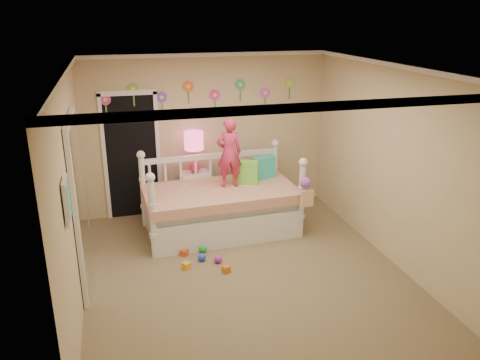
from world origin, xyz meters
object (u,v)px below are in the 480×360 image
object	(u,v)px
daybed	(220,193)
child	(229,153)
nightstand	(196,194)
table_lamp	(194,146)

from	to	relation	value
daybed	child	xyz separation A→B (m)	(0.16, 0.06, 0.60)
nightstand	table_lamp	bearing A→B (deg)	-91.51
table_lamp	child	bearing A→B (deg)	-57.78
nightstand	child	bearing A→B (deg)	-59.29
nightstand	table_lamp	xyz separation A→B (m)	(0.00, -0.00, 0.82)
daybed	child	world-z (taller)	child
nightstand	table_lamp	distance (m)	0.82
table_lamp	daybed	bearing A→B (deg)	-70.25
daybed	nightstand	size ratio (longest dim) A/B	3.12
daybed	nightstand	world-z (taller)	daybed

